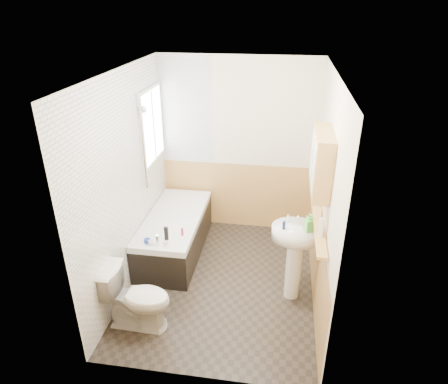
% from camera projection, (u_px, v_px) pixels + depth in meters
% --- Properties ---
extents(floor, '(2.80, 2.80, 0.00)m').
position_uv_depth(floor, '(222.00, 281.00, 4.92)').
color(floor, black).
rests_on(floor, ground).
extents(ceiling, '(2.80, 2.80, 0.00)m').
position_uv_depth(ceiling, '(222.00, 72.00, 3.82)').
color(ceiling, white).
rests_on(ceiling, ground).
extents(wall_back, '(2.20, 0.02, 2.50)m').
position_uv_depth(wall_back, '(238.00, 147.00, 5.63)').
color(wall_back, '#F5E8CA').
rests_on(wall_back, ground).
extents(wall_front, '(2.20, 0.02, 2.50)m').
position_uv_depth(wall_front, '(194.00, 267.00, 3.12)').
color(wall_front, '#F5E8CA').
rests_on(wall_front, ground).
extents(wall_left, '(0.02, 2.80, 2.50)m').
position_uv_depth(wall_left, '(125.00, 183.00, 4.53)').
color(wall_left, '#F5E8CA').
rests_on(wall_left, ground).
extents(wall_right, '(0.02, 2.80, 2.50)m').
position_uv_depth(wall_right, '(325.00, 197.00, 4.22)').
color(wall_right, '#F5E8CA').
rests_on(wall_right, ground).
extents(wainscot_right, '(0.01, 2.80, 1.00)m').
position_uv_depth(wainscot_right, '(316.00, 255.00, 4.55)').
color(wainscot_right, tan).
rests_on(wainscot_right, wall_right).
extents(wainscot_front, '(2.20, 0.01, 1.00)m').
position_uv_depth(wainscot_front, '(197.00, 336.00, 3.47)').
color(wainscot_front, tan).
rests_on(wainscot_front, wall_front).
extents(wainscot_back, '(2.20, 0.01, 1.00)m').
position_uv_depth(wainscot_back, '(237.00, 195.00, 5.94)').
color(wainscot_back, tan).
rests_on(wainscot_back, wall_back).
extents(tile_cladding_left, '(0.01, 2.80, 2.50)m').
position_uv_depth(tile_cladding_left, '(127.00, 183.00, 4.52)').
color(tile_cladding_left, white).
rests_on(tile_cladding_left, wall_left).
extents(tile_return_back, '(0.75, 0.01, 1.50)m').
position_uv_depth(tile_return_back, '(186.00, 110.00, 5.48)').
color(tile_return_back, white).
rests_on(tile_return_back, wall_back).
extents(window, '(0.03, 0.79, 0.99)m').
position_uv_depth(window, '(153.00, 125.00, 5.19)').
color(window, white).
rests_on(window, wall_left).
extents(bathtub, '(0.70, 1.60, 0.69)m').
position_uv_depth(bathtub, '(175.00, 233.00, 5.37)').
color(bathtub, black).
rests_on(bathtub, floor).
extents(shower_riser, '(0.11, 0.08, 1.23)m').
position_uv_depth(shower_riser, '(143.00, 135.00, 4.77)').
color(shower_riser, silver).
rests_on(shower_riser, wall_left).
extents(toilet, '(0.73, 0.42, 0.70)m').
position_uv_depth(toilet, '(137.00, 298.00, 4.13)').
color(toilet, white).
rests_on(toilet, floor).
extents(sink, '(0.54, 0.44, 1.05)m').
position_uv_depth(sink, '(295.00, 248.00, 4.40)').
color(sink, white).
rests_on(sink, floor).
extents(pine_shelf, '(0.10, 1.49, 0.03)m').
position_uv_depth(pine_shelf, '(318.00, 217.00, 4.17)').
color(pine_shelf, tan).
rests_on(pine_shelf, wall_right).
extents(medicine_cabinet, '(0.17, 0.68, 0.62)m').
position_uv_depth(medicine_cabinet, '(321.00, 162.00, 3.89)').
color(medicine_cabinet, tan).
rests_on(medicine_cabinet, wall_right).
extents(foam_can, '(0.07, 0.07, 0.19)m').
position_uv_depth(foam_can, '(321.00, 227.00, 3.78)').
color(foam_can, silver).
rests_on(foam_can, pine_shelf).
extents(green_bottle, '(0.06, 0.06, 0.24)m').
position_uv_depth(green_bottle, '(321.00, 221.00, 3.83)').
color(green_bottle, orange).
rests_on(green_bottle, pine_shelf).
extents(black_jar, '(0.09, 0.09, 0.05)m').
position_uv_depth(black_jar, '(316.00, 196.00, 4.53)').
color(black_jar, '#19339E').
rests_on(black_jar, pine_shelf).
extents(soap_bottle, '(0.16, 0.22, 0.09)m').
position_uv_depth(soap_bottle, '(309.00, 227.00, 4.19)').
color(soap_bottle, '#59C647').
rests_on(soap_bottle, sink).
extents(clear_bottle, '(0.04, 0.04, 0.09)m').
position_uv_depth(clear_bottle, '(284.00, 225.00, 4.22)').
color(clear_bottle, navy).
rests_on(clear_bottle, sink).
extents(blue_gel, '(0.05, 0.03, 0.17)m').
position_uv_depth(blue_gel, '(166.00, 233.00, 4.71)').
color(blue_gel, black).
rests_on(blue_gel, bathtub).
extents(cream_jar, '(0.09, 0.09, 0.05)m').
position_uv_depth(cream_jar, '(147.00, 241.00, 4.68)').
color(cream_jar, '#19339E').
rests_on(cream_jar, bathtub).
extents(orange_bottle, '(0.04, 0.04, 0.10)m').
position_uv_depth(orange_bottle, '(182.00, 232.00, 4.81)').
color(orange_bottle, maroon).
rests_on(orange_bottle, bathtub).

